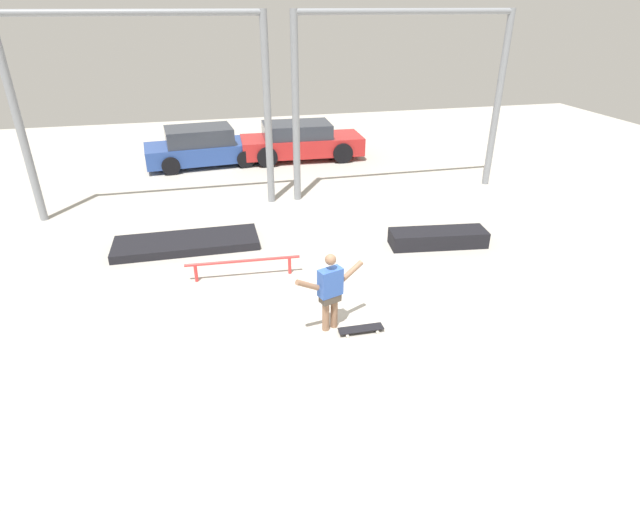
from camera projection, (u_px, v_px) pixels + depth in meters
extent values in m
plane|color=#B2ADA3|center=(339.00, 312.00, 9.28)|extent=(36.00, 36.00, 0.00)
cylinder|color=#8C664C|center=(326.00, 313.00, 8.62)|extent=(0.13, 0.13, 0.68)
cylinder|color=#8C664C|center=(334.00, 310.00, 8.71)|extent=(0.13, 0.13, 0.68)
cube|color=#4C4238|center=(330.00, 298.00, 8.54)|extent=(0.39, 0.30, 0.15)
cube|color=#3359B2|center=(330.00, 282.00, 8.40)|extent=(0.46, 0.33, 0.50)
sphere|color=#8C664C|center=(331.00, 260.00, 8.20)|extent=(0.19, 0.19, 0.19)
cylinder|color=#8C664C|center=(307.00, 285.00, 8.14)|extent=(0.45, 0.24, 0.31)
cylinder|color=#8C664C|center=(352.00, 271.00, 8.57)|extent=(0.45, 0.24, 0.31)
cube|color=black|center=(361.00, 329.00, 8.68)|extent=(0.80, 0.22, 0.01)
cylinder|color=silver|center=(374.00, 325.00, 8.85)|extent=(0.05, 0.03, 0.05)
cylinder|color=silver|center=(378.00, 332.00, 8.66)|extent=(0.05, 0.03, 0.05)
cylinder|color=silver|center=(344.00, 329.00, 8.74)|extent=(0.05, 0.03, 0.05)
cylinder|color=silver|center=(348.00, 336.00, 8.55)|extent=(0.05, 0.03, 0.05)
cube|color=black|center=(438.00, 238.00, 11.75)|extent=(2.33, 0.94, 0.38)
cube|color=black|center=(187.00, 243.00, 11.71)|extent=(3.32, 1.17, 0.20)
cylinder|color=red|center=(243.00, 261.00, 10.28)|extent=(2.36, 0.19, 0.06)
cylinder|color=red|center=(196.00, 273.00, 10.21)|extent=(0.07, 0.07, 0.38)
cylinder|color=red|center=(290.00, 265.00, 10.51)|extent=(0.07, 0.07, 0.38)
cylinder|color=gray|center=(19.00, 124.00, 12.10)|extent=(0.20, 0.20, 5.01)
cylinder|color=gray|center=(268.00, 113.00, 13.33)|extent=(0.20, 0.20, 5.01)
cylinder|color=gray|center=(133.00, 12.00, 11.61)|extent=(6.07, 0.16, 0.16)
cylinder|color=gray|center=(296.00, 112.00, 13.49)|extent=(0.20, 0.20, 5.01)
cylinder|color=gray|center=(498.00, 102.00, 14.73)|extent=(0.20, 0.20, 5.01)
cylinder|color=gray|center=(408.00, 11.00, 13.01)|extent=(6.07, 0.16, 0.16)
cube|color=#284793|center=(205.00, 152.00, 17.53)|extent=(4.18, 2.04, 0.60)
cube|color=#2D333D|center=(199.00, 135.00, 17.22)|extent=(2.36, 1.73, 0.56)
cylinder|color=black|center=(237.00, 148.00, 18.65)|extent=(0.62, 0.28, 0.60)
cylinder|color=black|center=(245.00, 159.00, 17.28)|extent=(0.62, 0.28, 0.60)
cylinder|color=black|center=(168.00, 153.00, 17.93)|extent=(0.62, 0.28, 0.60)
cylinder|color=black|center=(171.00, 166.00, 16.56)|extent=(0.62, 0.28, 0.60)
cube|color=red|center=(302.00, 145.00, 18.18)|extent=(4.41, 1.83, 0.62)
cube|color=#2D333D|center=(297.00, 130.00, 17.90)|extent=(2.45, 1.63, 0.49)
cylinder|color=black|center=(333.00, 142.00, 19.20)|extent=(0.72, 0.25, 0.71)
cylinder|color=black|center=(343.00, 153.00, 17.77)|extent=(0.72, 0.25, 0.71)
cylinder|color=black|center=(263.00, 145.00, 18.73)|extent=(0.72, 0.25, 0.71)
cylinder|color=black|center=(267.00, 157.00, 17.31)|extent=(0.72, 0.25, 0.71)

